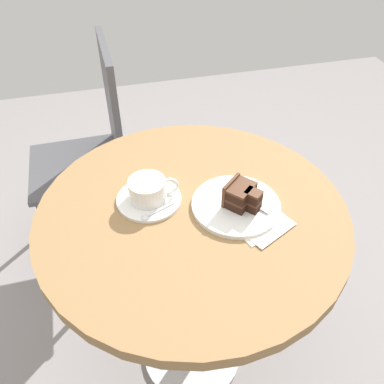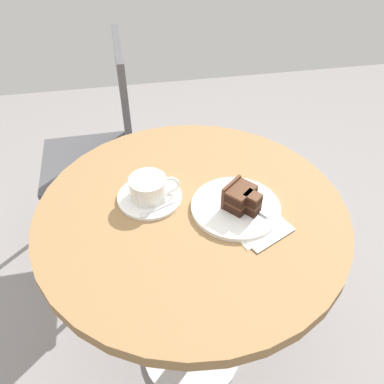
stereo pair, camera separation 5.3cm
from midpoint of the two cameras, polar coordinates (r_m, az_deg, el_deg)
name	(u,v)px [view 1 (the left image)]	position (r m, az deg, el deg)	size (l,w,h in m)	color
ground_plane	(192,353)	(1.64, -1.00, -21.74)	(4.40, 4.40, 0.01)	gray
cafe_table	(192,242)	(1.11, -1.38, -7.05)	(0.79, 0.79, 0.75)	olive
saucer	(149,199)	(1.06, -7.50, -1.05)	(0.17, 0.17, 0.01)	white
coffee_cup	(148,189)	(1.03, -7.64, 0.36)	(0.13, 0.10, 0.06)	white
teaspoon	(154,213)	(1.01, -6.89, -2.96)	(0.09, 0.05, 0.00)	silver
cake_plate	(236,205)	(1.03, 4.69, -1.88)	(0.22, 0.22, 0.01)	white
cake_slice	(241,195)	(1.01, 5.39, -0.50)	(0.10, 0.10, 0.06)	black
fork	(254,202)	(1.03, 7.20, -1.51)	(0.09, 0.12, 0.00)	silver
napkin	(258,220)	(1.01, 7.72, -3.94)	(0.17, 0.19, 0.00)	silver
cafe_chair	(96,143)	(1.68, -14.22, 6.73)	(0.39, 0.39, 0.92)	#4C4C51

